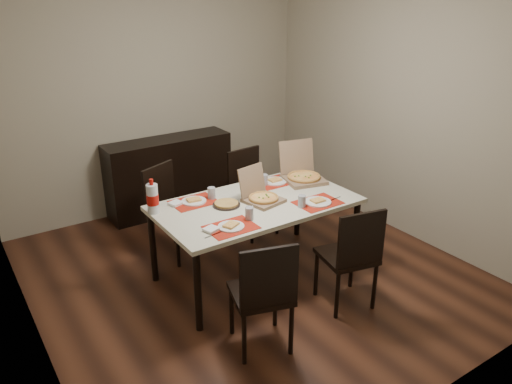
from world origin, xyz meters
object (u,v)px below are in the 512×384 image
(dining_table, at_px, (256,209))
(chair_near_right, at_px, (352,254))
(chair_far_right, at_px, (250,188))
(soda_bottle, at_px, (153,199))
(sideboard, at_px, (169,175))
(chair_far_left, at_px, (169,207))
(dip_bowl, at_px, (252,192))
(pizza_box_center, at_px, (261,196))
(chair_near_left, at_px, (264,292))

(dining_table, distance_m, chair_near_right, 0.96)
(chair_far_right, distance_m, soda_bottle, 1.47)
(dining_table, height_order, chair_near_right, chair_near_right)
(dining_table, distance_m, chair_far_right, 0.96)
(chair_far_right, height_order, soda_bottle, soda_bottle)
(sideboard, relative_size, chair_far_left, 1.61)
(dining_table, height_order, chair_far_left, chair_far_left)
(dip_bowl, xyz_separation_m, soda_bottle, (-0.95, 0.10, 0.12))
(chair_far_right, xyz_separation_m, pizza_box_center, (-0.42, -0.82, 0.29))
(chair_near_right, height_order, chair_far_left, same)
(sideboard, bearing_deg, chair_near_left, -100.76)
(chair_far_right, bearing_deg, chair_near_right, -93.34)
(chair_far_right, bearing_deg, pizza_box_center, -116.92)
(dip_bowl, bearing_deg, pizza_box_center, -100.90)
(sideboard, height_order, chair_near_left, chair_near_left)
(sideboard, xyz_separation_m, pizza_box_center, (0.08, -1.84, 0.35))
(chair_near_right, height_order, soda_bottle, soda_bottle)
(dining_table, bearing_deg, chair_far_left, 120.08)
(chair_near_left, distance_m, pizza_box_center, 1.13)
(chair_near_right, xyz_separation_m, dip_bowl, (-0.28, 1.07, 0.25))
(chair_far_left, xyz_separation_m, dip_bowl, (0.58, -0.64, 0.25))
(dip_bowl, height_order, soda_bottle, soda_bottle)
(sideboard, bearing_deg, dip_bowl, -85.88)
(chair_near_right, bearing_deg, chair_far_right, 86.66)
(dining_table, bearing_deg, dip_bowl, 65.15)
(chair_near_left, height_order, chair_far_right, same)
(chair_far_left, relative_size, soda_bottle, 3.02)
(dining_table, relative_size, chair_far_right, 1.94)
(chair_near_left, xyz_separation_m, chair_near_right, (0.92, 0.05, 0.00))
(chair_near_left, bearing_deg, chair_far_left, 87.98)
(chair_near_left, bearing_deg, soda_bottle, 104.06)
(chair_far_right, relative_size, dip_bowl, 8.25)
(sideboard, distance_m, chair_near_right, 2.73)
(pizza_box_center, bearing_deg, soda_bottle, 161.22)
(chair_far_left, height_order, chair_far_right, same)
(chair_far_left, height_order, soda_bottle, soda_bottle)
(pizza_box_center, bearing_deg, dip_bowl, 79.10)
(chair_far_left, bearing_deg, chair_near_left, -92.02)
(sideboard, distance_m, soda_bottle, 1.80)
(dining_table, bearing_deg, chair_near_left, -120.86)
(chair_near_right, height_order, dip_bowl, chair_near_right)
(chair_far_right, height_order, dip_bowl, chair_far_right)
(sideboard, bearing_deg, soda_bottle, -118.43)
(chair_near_left, bearing_deg, chair_near_right, 3.26)
(sideboard, bearing_deg, chair_far_left, -114.87)
(chair_far_left, distance_m, chair_far_right, 0.96)
(chair_near_right, bearing_deg, chair_near_left, -176.74)
(chair_near_right, relative_size, dip_bowl, 8.25)
(dip_bowl, bearing_deg, chair_far_left, 132.14)
(chair_near_right, distance_m, dip_bowl, 1.13)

